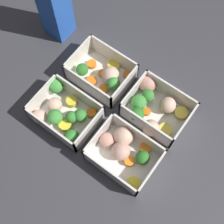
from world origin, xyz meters
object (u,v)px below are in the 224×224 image
at_px(juice_carton, 55,8).
at_px(container_near_left, 63,113).
at_px(container_far_right, 153,107).
at_px(container_far_left, 103,74).
at_px(container_near_right, 124,150).

bearing_deg(juice_carton, container_near_left, -47.87).
relative_size(container_near_left, container_far_right, 0.97).
bearing_deg(container_near_left, container_far_right, 40.97).
bearing_deg(juice_carton, container_far_left, -14.90).
height_order(container_far_left, juice_carton, juice_carton).
relative_size(container_near_right, container_far_left, 1.04).
bearing_deg(container_far_left, container_near_left, -95.14).
bearing_deg(container_far_right, container_near_left, -139.03).
height_order(container_near_left, container_near_right, same).
relative_size(container_near_left, juice_carton, 0.83).
height_order(container_near_right, juice_carton, juice_carton).
bearing_deg(container_far_right, juice_carton, 171.82).
height_order(container_near_left, container_far_left, same).
relative_size(container_near_right, juice_carton, 0.82).
bearing_deg(container_far_left, container_near_right, -39.30).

